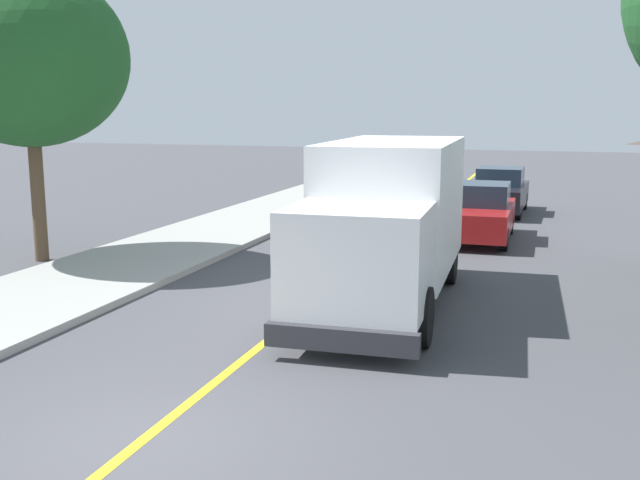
{
  "coord_description": "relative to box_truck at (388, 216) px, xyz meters",
  "views": [
    {
      "loc": [
        4.51,
        -7.16,
        3.91
      ],
      "look_at": [
        0.3,
        5.92,
        1.4
      ],
      "focal_mm": 41.51,
      "sensor_mm": 36.0,
      "label": 1
    }
  ],
  "objects": [
    {
      "name": "sidewalk_curb",
      "position": [
        -6.76,
        -2.98,
        -1.69
      ],
      "size": [
        3.6,
        60.0,
        0.15
      ],
      "primitive_type": "cube",
      "color": "gray",
      "rests_on": "ground"
    },
    {
      "name": "centre_line_yellow",
      "position": [
        -1.36,
        3.02,
        -1.76
      ],
      "size": [
        0.16,
        56.0,
        0.01
      ],
      "primitive_type": "cube",
      "color": "gold",
      "rests_on": "ground"
    },
    {
      "name": "parked_car_mid",
      "position": [
        1.16,
        13.49,
        -0.97
      ],
      "size": [
        1.9,
        4.44,
        1.67
      ],
      "color": "black",
      "rests_on": "ground"
    },
    {
      "name": "box_truck",
      "position": [
        0.0,
        0.0,
        0.0
      ],
      "size": [
        2.71,
        7.28,
        3.2
      ],
      "color": "white",
      "rests_on": "ground"
    },
    {
      "name": "parked_car_near",
      "position": [
        1.05,
        7.67,
        -0.97
      ],
      "size": [
        1.85,
        4.42,
        1.67
      ],
      "color": "maroon",
      "rests_on": "ground"
    },
    {
      "name": "ground_plane",
      "position": [
        -1.36,
        -6.98,
        -1.77
      ],
      "size": [
        120.0,
        120.0,
        0.0
      ],
      "primitive_type": "plane",
      "color": "#424247"
    },
    {
      "name": "street_tree_near",
      "position": [
        -9.28,
        1.29,
        3.28
      ],
      "size": [
        4.84,
        4.84,
        7.24
      ],
      "color": "brown",
      "rests_on": "ground"
    }
  ]
}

